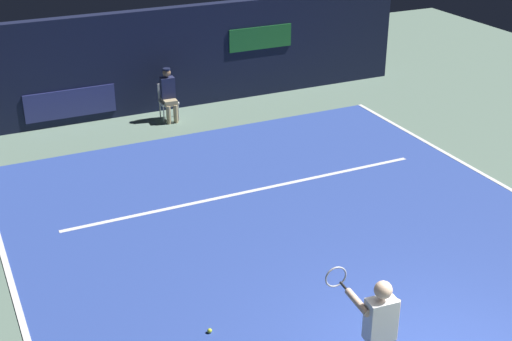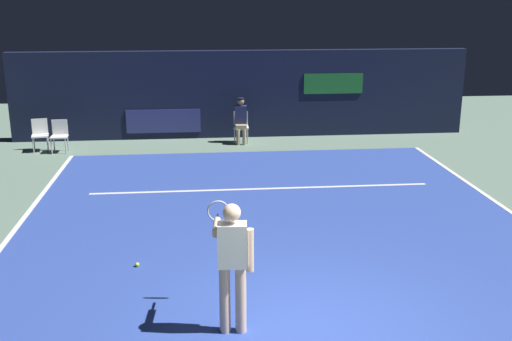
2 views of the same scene
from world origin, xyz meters
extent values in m
plane|color=slate|center=(0.00, 4.19, 0.00)|extent=(27.93, 27.93, 0.00)
cube|color=#2D479E|center=(0.00, 4.19, 0.01)|extent=(9.62, 10.37, 0.01)
cube|color=white|center=(4.76, 4.19, 0.01)|extent=(0.10, 10.37, 0.01)
cube|color=white|center=(-4.76, 4.19, 0.01)|extent=(0.10, 10.37, 0.01)
cube|color=white|center=(0.00, 6.00, 0.01)|extent=(7.51, 0.10, 0.01)
cube|color=#141933|center=(0.00, 11.37, 1.30)|extent=(13.65, 0.30, 2.60)
cube|color=navy|center=(-2.39, 11.21, 0.55)|extent=(2.20, 0.04, 0.70)
cube|color=#1E6B2D|center=(2.73, 11.21, 1.60)|extent=(1.80, 0.04, 0.60)
cube|color=white|center=(-0.99, 0.14, 1.20)|extent=(0.38, 0.25, 0.56)
sphere|color=beige|center=(-0.99, 0.14, 1.62)|extent=(0.22, 0.22, 0.22)
cylinder|color=beige|center=(-1.17, 0.37, 1.35)|extent=(0.13, 0.51, 0.09)
cylinder|color=beige|center=(-0.77, 0.14, 1.12)|extent=(0.09, 0.09, 0.56)
cylinder|color=black|center=(-1.15, 0.67, 1.35)|extent=(0.06, 0.30, 0.03)
torus|color=#B2B2B7|center=(-1.13, 0.95, 1.35)|extent=(0.30, 0.05, 0.30)
cube|color=white|center=(-0.12, 10.51, 0.46)|extent=(0.46, 0.42, 0.04)
cube|color=white|center=(-0.11, 10.71, 0.69)|extent=(0.42, 0.05, 0.42)
cylinder|color=#B2B2B7|center=(-0.32, 10.35, 0.23)|extent=(0.03, 0.03, 0.46)
cylinder|color=#B2B2B7|center=(0.05, 10.33, 0.23)|extent=(0.03, 0.03, 0.46)
cylinder|color=#B2B2B7|center=(-0.30, 10.69, 0.23)|extent=(0.03, 0.03, 0.46)
cylinder|color=#B2B2B7|center=(0.07, 10.67, 0.23)|extent=(0.03, 0.03, 0.46)
cube|color=tan|center=(-0.13, 10.43, 0.50)|extent=(0.34, 0.42, 0.14)
cylinder|color=tan|center=(-0.23, 10.25, 0.23)|extent=(0.11, 0.11, 0.46)
cylinder|color=tan|center=(-0.05, 10.24, 0.23)|extent=(0.11, 0.11, 0.46)
cube|color=#23284C|center=(-0.12, 10.55, 0.83)|extent=(0.35, 0.24, 0.52)
sphere|color=#8C6647|center=(-0.12, 10.55, 1.21)|extent=(0.20, 0.20, 0.20)
cylinder|color=#141933|center=(-0.12, 10.55, 1.30)|extent=(0.19, 0.19, 0.04)
sphere|color=#CCE033|center=(-2.39, 2.20, 0.05)|extent=(0.07, 0.07, 0.07)
camera|label=1|loc=(-5.29, -5.48, 6.40)|focal=49.94mm
camera|label=2|loc=(-1.37, -6.71, 4.12)|focal=42.44mm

